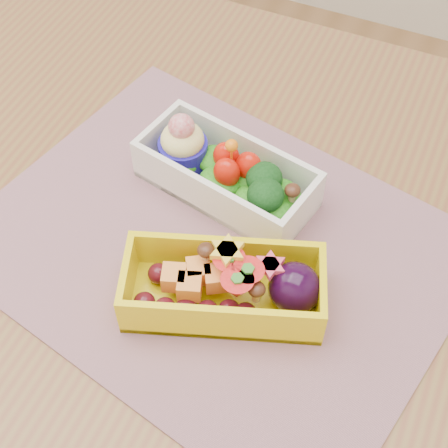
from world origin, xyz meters
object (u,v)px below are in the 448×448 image
at_px(table, 185,280).
at_px(placemat, 216,248).
at_px(bento_yellow, 228,287).
at_px(bento_white, 226,173).

relative_size(table, placemat, 2.50).
height_order(placemat, bento_yellow, bento_yellow).
xyz_separation_m(placemat, bento_yellow, (0.04, -0.06, 0.03)).
bearing_deg(bento_yellow, table, 123.19).
bearing_deg(bento_yellow, placemat, 105.10).
distance_m(table, bento_yellow, 0.16).
distance_m(table, placemat, 0.11).
xyz_separation_m(table, bento_yellow, (0.08, -0.06, 0.13)).
distance_m(bento_white, bento_yellow, 0.14).
distance_m(placemat, bento_white, 0.08).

